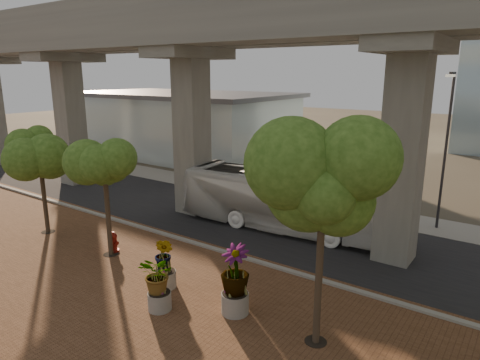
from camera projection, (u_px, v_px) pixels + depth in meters
The scene contains 17 objects.
ground at pixel (259, 243), 21.25m from camera, with size 160.00×160.00×0.00m, color #3E382D.
brick_plaza at pixel (134, 315), 14.91m from camera, with size 70.00×13.00×0.06m, color brown.
asphalt_road at pixel (279, 231), 22.83m from camera, with size 90.00×8.00×0.04m, color black.
curb_strip at pixel (235, 255), 19.65m from camera, with size 70.00×0.25×0.16m, color gray.
far_sidewalk at pixel (323, 206), 27.18m from camera, with size 90.00×3.00×0.06m, color gray.
transit_viaduct at pixel (282, 93), 21.06m from camera, with size 72.00×5.60×12.40m.
station_pavilion at pixel (181, 123), 44.34m from camera, with size 23.00×13.00×6.30m.
transit_bus at pixel (284, 201), 22.78m from camera, with size 2.72×11.57×3.22m, color silver.
fire_hydrant at pixel (114, 242), 20.02m from camera, with size 0.49×0.44×0.99m.
planter_front at pixel (158, 277), 14.92m from camera, with size 1.85×1.85×2.04m.
planter_right at pixel (235, 273), 14.64m from camera, with size 2.36×2.36×2.52m.
planter_left at pixel (164, 257), 16.50m from camera, with size 1.89×1.89×2.08m.
street_tree_far_west at pixel (39, 150), 21.55m from camera, with size 3.41×3.41×5.97m.
street_tree_near_west at pixel (104, 163), 18.78m from camera, with size 3.10×3.10×5.78m.
street_tree_near_east at pixel (324, 182), 12.13m from camera, with size 4.25×4.25×7.11m.
streetlamp_west at pixel (191, 114), 30.93m from camera, with size 0.46×1.33×9.19m.
streetlamp_east at pixel (446, 141), 22.04m from camera, with size 0.41×1.19×8.25m.
Camera 1 is at (10.71, -16.72, 8.24)m, focal length 32.00 mm.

